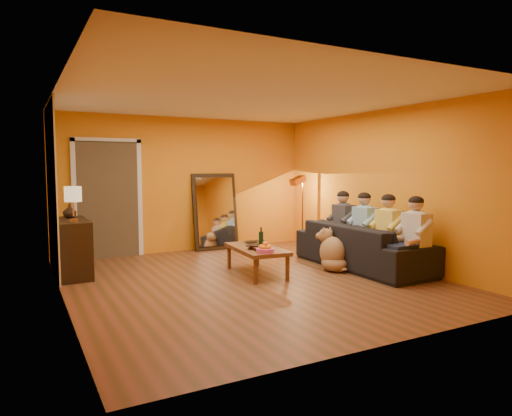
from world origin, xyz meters
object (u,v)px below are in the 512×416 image
person_mid_left (389,233)px  mirror_frame (215,211)px  person_far_left (416,238)px  tumbler (260,242)px  sideboard (73,247)px  dog (332,249)px  coffee_table (257,261)px  wine_bottle (261,237)px  person_far_right (343,226)px  floor_lamp (302,213)px  vase (70,211)px  sofa (362,246)px  person_mid_right (365,229)px  table_lamp (73,204)px  laptop (256,242)px

person_mid_left → mirror_frame: bearing=116.5°
person_far_left → tumbler: person_far_left is taller
mirror_frame → person_far_left: (1.58, -3.72, -0.15)m
sideboard → dog: size_ratio=1.70×
coffee_table → tumbler: (0.12, 0.12, 0.26)m
wine_bottle → person_far_right: bearing=9.7°
person_mid_left → floor_lamp: bearing=90.7°
dog → vase: size_ratio=3.30×
sofa → person_mid_right: (0.13, 0.10, 0.25)m
person_mid_left → tumbler: (-1.76, 0.96, -0.14)m
mirror_frame → person_mid_right: (1.58, -2.62, -0.15)m
floor_lamp → person_far_left: (0.03, -2.90, -0.11)m
person_mid_left → wine_bottle: bearing=156.8°
sideboard → person_far_left: bearing=-31.2°
mirror_frame → wine_bottle: 2.41m
person_far_left → vase: bearing=146.5°
wine_bottle → table_lamp: bearing=158.4°
wine_bottle → laptop: size_ratio=0.85×
person_mid_right → tumbler: 1.81m
mirror_frame → person_mid_left: size_ratio=1.25×
sideboard → person_far_left: 5.11m
mirror_frame → laptop: 2.02m
person_far_right → tumbler: size_ratio=11.68×
floor_lamp → tumbler: 2.24m
tumbler → vase: size_ratio=0.50×
mirror_frame → laptop: bearing=-93.4°
person_far_right → person_mid_left: bearing=-90.0°
sideboard → dog: 4.00m
dog → person_far_left: 1.29m
person_far_left → tumbler: 2.32m
dog → person_far_right: person_far_right is taller
person_mid_right → person_far_right: 0.55m
floor_lamp → wine_bottle: floor_lamp is taller
mirror_frame → table_lamp: (-2.79, -1.38, 0.34)m
floor_lamp → person_mid_right: floor_lamp is taller
floor_lamp → person_far_right: (0.03, -1.25, -0.11)m
sofa → mirror_frame: bearing=28.0°
dog → tumbler: bearing=133.5°
wine_bottle → vase: bearing=148.5°
sofa → person_mid_left: (0.13, -0.45, 0.25)m
sofa → person_far_right: person_far_right is taller
sideboard → tumbler: size_ratio=11.29×
mirror_frame → table_lamp: size_ratio=2.98×
wine_bottle → coffee_table: bearing=135.0°
person_mid_right → floor_lamp: bearing=91.0°
wine_bottle → laptop: bearing=72.0°
coffee_table → laptop: size_ratio=3.36×
coffee_table → laptop: laptop is taller
sofa → person_mid_left: person_mid_left is taller
person_far_right → mirror_frame: bearing=127.3°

